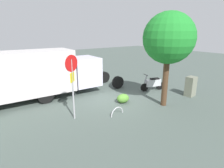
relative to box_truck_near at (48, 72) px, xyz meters
name	(u,v)px	position (x,y,z in m)	size (l,w,h in m)	color
ground_plane	(119,99)	(-3.32, 2.97, -1.64)	(60.00, 60.00, 0.00)	#47534D
box_truck_near	(48,72)	(0.00, 0.00, 0.00)	(8.46, 2.43, 2.98)	black
motorcycle	(153,83)	(-6.36, 2.93, -1.12)	(1.76, 0.76, 1.20)	black
stop_sign	(72,77)	(0.04, 3.77, 0.42)	(0.71, 0.33, 3.09)	#9E9EA3
street_tree	(169,39)	(-4.83, 5.15, 2.06)	(2.70, 2.70, 5.09)	#47301E
utility_cabinet	(191,86)	(-7.46, 5.15, -1.00)	(0.64, 0.51, 1.28)	slate
bike_rack_hoop	(117,115)	(-1.88, 4.64, -1.64)	(0.85, 0.85, 0.05)	#B7B7BC
shrub_near_sign	(123,98)	(-3.17, 3.51, -1.38)	(0.77, 0.63, 0.52)	#518930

